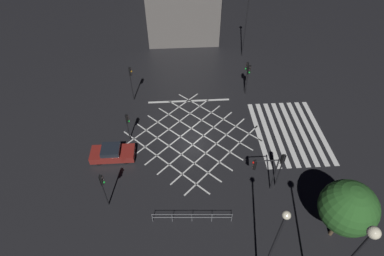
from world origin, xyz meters
name	(u,v)px	position (x,y,z in m)	size (l,w,h in m)	color
ground_plane	(192,136)	(0.00, 0.00, 0.00)	(200.00, 200.00, 0.00)	black
road_markings	(253,132)	(0.27, -6.30, 0.00)	(14.01, 20.42, 0.01)	silver
traffic_light_sw_cross	(263,168)	(-6.70, -5.27, 2.91)	(0.36, 2.13, 3.98)	black
traffic_light_nw_cross	(103,185)	(-7.42, 7.28, 2.79)	(0.36, 0.39, 3.90)	black
traffic_light_ne_cross	(131,77)	(6.32, 6.26, 3.09)	(0.36, 0.39, 4.33)	black
traffic_light_se_cross	(247,72)	(6.89, -6.59, 2.93)	(0.36, 0.39, 4.10)	black
traffic_light_sw_main	(281,164)	(-6.30, -6.86, 2.80)	(0.39, 0.36, 3.92)	black
traffic_light_median_north	(128,122)	(0.04, 6.16, 2.29)	(0.36, 0.39, 3.21)	black
traffic_light_se_main	(249,74)	(6.47, -6.72, 2.85)	(0.39, 0.36, 3.98)	black
street_lamp_west	(248,10)	(15.12, -7.86, 6.40)	(0.50, 0.50, 9.37)	black
street_lamp_far	(274,245)	(-14.16, -3.59, 5.84)	(0.43, 0.43, 9.18)	black
street_tree_near	(348,208)	(-11.05, -9.90, 3.76)	(3.86, 3.86, 5.70)	brown
waiting_car	(112,153)	(-2.33, 7.59, 0.62)	(1.83, 4.07, 1.32)	maroon
pedestrian_railing	(192,217)	(-9.35, 0.58, 0.67)	(0.44, 6.22, 1.05)	gray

